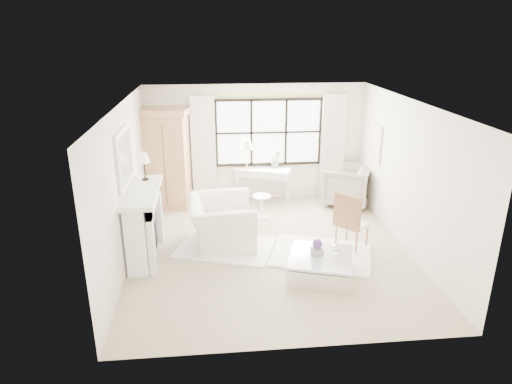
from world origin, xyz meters
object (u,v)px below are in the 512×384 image
(coffee_table, at_px, (320,267))
(console_table, at_px, (262,185))
(armoire, at_px, (165,158))
(club_armchair, at_px, (222,222))

(coffee_table, bearing_deg, console_table, 116.58)
(console_table, bearing_deg, armoire, -158.05)
(club_armchair, xyz_separation_m, coffee_table, (1.56, -1.40, -0.25))
(console_table, distance_m, club_armchair, 2.38)
(armoire, xyz_separation_m, club_armchair, (1.18, -2.07, -0.70))
(armoire, bearing_deg, console_table, 12.57)
(armoire, height_order, coffee_table, armoire)
(console_table, distance_m, coffee_table, 3.61)
(armoire, xyz_separation_m, console_table, (2.18, 0.09, -0.74))
(armoire, bearing_deg, coffee_table, -41.46)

